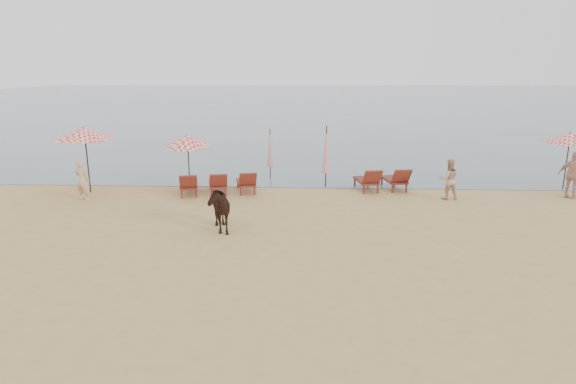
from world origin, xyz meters
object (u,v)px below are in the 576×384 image
Objects in this scene: beachgoer_right_a at (449,179)px; lounger_cluster_right at (382,179)px; umbrella_open_right at (570,138)px; beachgoer_left at (83,180)px; lounger_cluster_left at (218,183)px; umbrella_open_left_b at (188,140)px; beachgoer_right_b at (573,175)px; umbrella_closed_left at (270,148)px; umbrella_closed_right at (326,150)px; cow at (216,207)px; umbrella_open_left_a at (85,133)px.

lounger_cluster_right is at bearing -29.67° from beachgoer_right_a.
lounger_cluster_right is 7.59m from umbrella_open_right.
beachgoer_left is (-11.26, -1.95, 0.30)m from lounger_cluster_right.
beachgoer_left is at bearing 1.43° from beachgoer_right_a.
beachgoer_right_a reaches higher than lounger_cluster_right.
beachgoer_right_a is (13.53, 0.75, -0.00)m from beachgoer_left.
beachgoer_right_a is (8.71, -0.34, 0.32)m from lounger_cluster_left.
lounger_cluster_left is 1.39× the size of umbrella_open_left_b.
lounger_cluster_left is at bearing 40.64° from beachgoer_right_b.
umbrella_closed_left is at bearing -178.30° from umbrella_open_right.
umbrella_open_left_b is 1.04× the size of umbrella_closed_left.
lounger_cluster_left is 4.55m from umbrella_closed_right.
umbrella_open_right reaches higher than lounger_cluster_right.
cow is 8.87m from beachgoer_right_a.
lounger_cluster_left is at bearing -121.29° from umbrella_closed_left.
lounger_cluster_left is 14.00m from umbrella_open_right.
umbrella_open_left_a reaches higher than umbrella_open_left_b.
umbrella_closed_right is at bearing 3.82° from lounger_cluster_left.
beachgoer_right_b is at bearing -98.15° from umbrella_open_right.
umbrella_open_left_a is at bearing -3.54° from beachgoer_right_a.
umbrella_open_left_b reaches higher than cow.
umbrella_open_left_a is 1.13× the size of umbrella_open_left_b.
umbrella_open_left_a reaches higher than cow.
umbrella_open_right reaches higher than beachgoer_right_b.
lounger_cluster_left is 1.49× the size of lounger_cluster_right.
umbrella_open_right is at bearing -14.99° from umbrella_open_left_a.
umbrella_closed_right is 1.67× the size of beachgoer_right_a.
cow is (2.09, -5.10, -1.26)m from umbrella_open_left_b.
umbrella_open_left_a is 1.52× the size of cow.
lounger_cluster_right is 0.83× the size of umbrella_open_left_a.
beachgoer_right_b reaches higher than cow.
lounger_cluster_right is at bearing -11.51° from umbrella_closed_right.
cow reaches higher than lounger_cluster_right.
umbrella_closed_left is (6.92, 2.86, -0.97)m from umbrella_open_left_a.
umbrella_open_left_b is 10.16m from beachgoer_right_a.
umbrella_open_left_a is 9.44m from umbrella_closed_right.
umbrella_closed_left is 1.46× the size of beachgoer_right_a.
lounger_cluster_right is 5.17m from umbrella_closed_left.
umbrella_open_right is 18.86m from beachgoer_left.
umbrella_open_left_b is at bearing -145.31° from umbrella_closed_left.
cow is at bearing -55.74° from umbrella_open_left_a.
umbrella_open_left_b is at bearing 170.23° from lounger_cluster_right.
umbrella_closed_right is (4.21, 1.32, 1.11)m from lounger_cluster_left.
umbrella_open_left_b is 1.51× the size of beachgoer_left.
umbrella_open_left_b is 5.65m from cow.
cow is 6.44m from beachgoer_left.
umbrella_open_left_b reaches higher than beachgoer_right_b.
lounger_cluster_right is 2.53m from umbrella_closed_right.
beachgoer_right_b is at bearing -13.56° from lounger_cluster_left.
lounger_cluster_right is 1.26× the size of cow.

